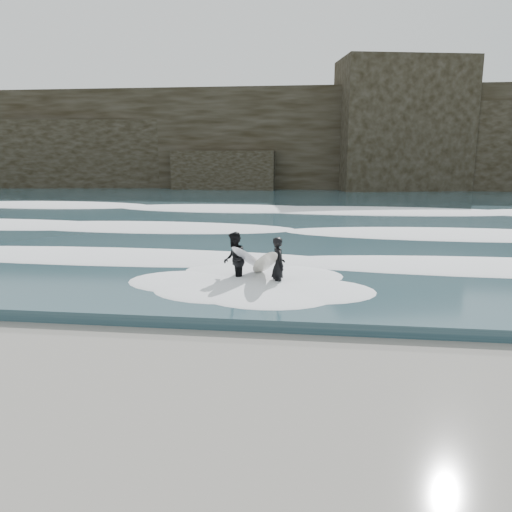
% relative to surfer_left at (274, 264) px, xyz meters
% --- Properties ---
extents(ground, '(120.00, 120.00, 0.00)m').
position_rel_surfer_left_xyz_m(ground, '(-0.03, -6.39, -0.81)').
color(ground, olive).
rests_on(ground, ground).
extents(sea, '(90.00, 52.00, 0.30)m').
position_rel_surfer_left_xyz_m(sea, '(-0.03, 22.61, -0.66)').
color(sea, '#28434D').
rests_on(sea, ground).
extents(headland, '(70.00, 9.00, 10.00)m').
position_rel_surfer_left_xyz_m(headland, '(-0.03, 39.61, 4.19)').
color(headland, black).
rests_on(headland, ground).
extents(foam_near, '(60.00, 3.20, 0.20)m').
position_rel_surfer_left_xyz_m(foam_near, '(-0.03, 2.61, -0.41)').
color(foam_near, white).
rests_on(foam_near, sea).
extents(foam_mid, '(60.00, 4.00, 0.24)m').
position_rel_surfer_left_xyz_m(foam_mid, '(-0.03, 9.61, -0.39)').
color(foam_mid, white).
rests_on(foam_mid, sea).
extents(foam_far, '(60.00, 4.80, 0.30)m').
position_rel_surfer_left_xyz_m(foam_far, '(-0.03, 18.61, -0.36)').
color(foam_far, white).
rests_on(foam_far, sea).
extents(surfer_left, '(1.28, 2.09, 1.59)m').
position_rel_surfer_left_xyz_m(surfer_left, '(0.00, 0.00, 0.00)').
color(surfer_left, black).
rests_on(surfer_left, ground).
extents(surfer_right, '(1.34, 1.87, 1.66)m').
position_rel_surfer_left_xyz_m(surfer_right, '(-1.16, 0.30, 0.03)').
color(surfer_right, black).
rests_on(surfer_right, ground).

